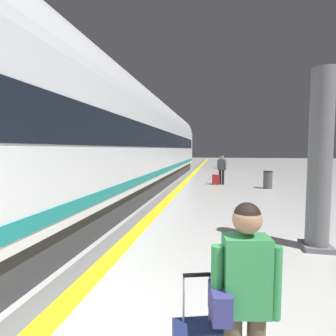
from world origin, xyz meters
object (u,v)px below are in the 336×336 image
at_px(passenger_near, 222,167).
at_px(waste_bin, 268,180).
at_px(high_speed_train, 118,137).
at_px(platform_pillar, 320,164).
at_px(suitcase_near, 216,179).
at_px(traveller_foreground, 243,295).

height_order(passenger_near, waste_bin, passenger_near).
distance_m(high_speed_train, platform_pillar, 7.37).
bearing_deg(suitcase_near, high_speed_train, -128.08).
bearing_deg(passenger_near, traveller_foreground, -90.18).
relative_size(traveller_foreground, suitcase_near, 1.70).
bearing_deg(suitcase_near, waste_bin, -19.42).
bearing_deg(traveller_foreground, high_speed_train, 117.50).
distance_m(traveller_foreground, waste_bin, 12.24).
bearing_deg(passenger_near, high_speed_train, -128.95).
xyz_separation_m(high_speed_train, platform_pillar, (5.95, -4.28, -0.78)).
bearing_deg(passenger_near, suitcase_near, -142.70).
bearing_deg(platform_pillar, waste_bin, 86.21).
distance_m(passenger_near, platform_pillar, 9.66).
distance_m(passenger_near, suitcase_near, 0.79).
xyz_separation_m(suitcase_near, platform_pillar, (2.07, -9.23, 1.40)).
distance_m(platform_pillar, waste_bin, 8.42).
height_order(passenger_near, platform_pillar, platform_pillar).
xyz_separation_m(traveller_foreground, passenger_near, (0.04, 13.17, 0.04)).
bearing_deg(high_speed_train, passenger_near, 51.05).
height_order(traveller_foreground, passenger_near, passenger_near).
xyz_separation_m(platform_pillar, waste_bin, (0.55, 8.30, -1.27)).
bearing_deg(platform_pillar, high_speed_train, 144.25).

